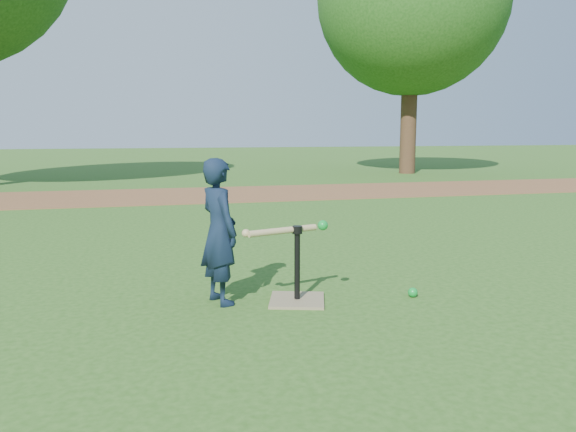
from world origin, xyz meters
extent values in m
plane|color=#285116|center=(0.00, 0.00, 0.00)|extent=(80.00, 80.00, 0.00)
cube|color=brown|center=(0.00, 7.50, 0.01)|extent=(24.00, 3.00, 0.01)
imported|color=black|center=(-0.99, -0.06, 0.58)|extent=(0.40, 0.49, 1.15)
sphere|color=#0C8D2B|center=(0.56, -0.31, 0.04)|extent=(0.08, 0.08, 0.08)
cube|color=#847553|center=(-0.39, -0.19, 0.01)|extent=(0.54, 0.54, 0.02)
cylinder|color=black|center=(-0.39, -0.19, 0.30)|extent=(0.05, 0.05, 0.55)
cylinder|color=black|center=(-0.39, -0.19, 0.58)|extent=(0.08, 0.08, 0.06)
cylinder|color=tan|center=(-0.51, -0.21, 0.59)|extent=(0.59, 0.23, 0.05)
sphere|color=tan|center=(-0.81, -0.25, 0.59)|extent=(0.06, 0.06, 0.06)
sphere|color=#0C8D2B|center=(-0.21, -0.29, 0.63)|extent=(0.08, 0.08, 0.08)
cylinder|color=#382316|center=(6.50, 12.00, 1.71)|extent=(0.50, 0.50, 3.42)
camera|label=1|loc=(-1.52, -4.39, 1.36)|focal=35.00mm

